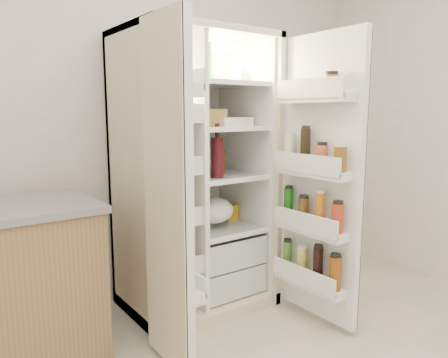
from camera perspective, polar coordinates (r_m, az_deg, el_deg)
wall_back at (r=3.03m, az=-11.13°, el=9.73°), size 4.00×0.02×2.70m
refrigerator at (r=2.87m, az=-4.12°, el=-2.24°), size 0.92×0.70×1.80m
freezer_door at (r=2.08m, az=-7.46°, el=-2.48°), size 0.15×0.40×1.72m
fridge_door at (r=2.62m, az=12.74°, el=-0.72°), size 0.17×0.58×1.72m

